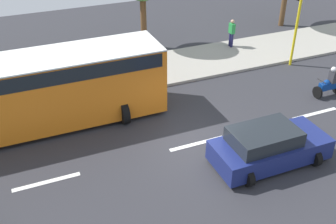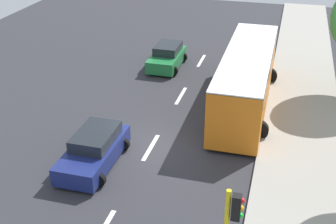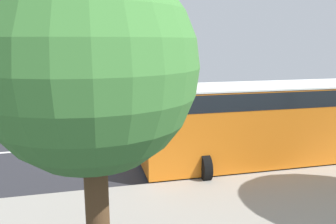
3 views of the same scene
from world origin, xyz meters
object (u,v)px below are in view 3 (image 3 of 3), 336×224
Objects in this scene: car_dark_blue at (82,122)px; city_bus at (280,117)px; car_green at (292,111)px; street_tree_north at (91,70)px.

city_bus reaches higher than car_dark_blue.
street_tree_north is (12.50, -11.80, 3.68)m from car_green.
car_dark_blue is 9.72m from city_bus.
car_dark_blue is 1.12× the size of car_green.
car_dark_blue is at bearing -127.20° from city_bus.
car_green is 7.48m from city_bus.
street_tree_north reaches higher than car_green.
street_tree_north reaches higher than car_dark_blue.
car_dark_blue is 0.40× the size of city_bus.
street_tree_north is at bearing 1.94° from car_dark_blue.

